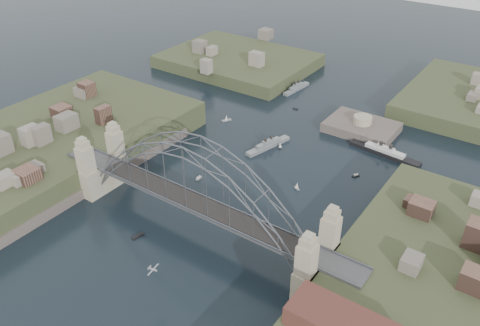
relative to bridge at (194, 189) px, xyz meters
name	(u,v)px	position (x,y,z in m)	size (l,w,h in m)	color
ground	(197,231)	(0.00, 0.00, -12.32)	(500.00, 500.00, 0.00)	black
bridge	(194,189)	(0.00, 0.00, 0.00)	(84.00, 13.80, 24.60)	#464648
shore_west	(46,153)	(-57.32, 0.00, -10.35)	(50.50, 90.00, 12.00)	#394124
headland_nw	(238,65)	(-55.00, 95.00, -11.82)	(60.00, 45.00, 9.00)	#394124
fort_island	(361,132)	(12.00, 70.00, -12.66)	(22.00, 16.00, 9.40)	brown
naval_cruiser_near	(268,145)	(-7.28, 43.53, -11.54)	(6.27, 16.77, 5.02)	gray
naval_cruiser_far	(296,88)	(-21.90, 87.12, -11.55)	(3.43, 14.84, 4.97)	gray
ocean_liner	(385,153)	(23.84, 59.77, -11.48)	(22.44, 5.34, 5.46)	black
aeroplane	(152,269)	(6.45, -21.04, -4.50)	(1.92, 3.52, 0.51)	#A5A7AD
small_boat_a	(199,178)	(-13.76, 17.61, -12.04)	(0.87, 2.35, 1.43)	silver
small_boat_b	(297,186)	(10.99, 29.07, -11.37)	(1.98, 1.47, 2.38)	silver
small_boat_c	(138,236)	(-10.13, -9.72, -12.17)	(1.58, 3.22, 0.45)	silver
small_boat_d	(356,176)	(21.57, 44.00, -12.04)	(1.77, 2.14, 1.43)	silver
small_boat_e	(226,119)	(-28.61, 50.71, -11.63)	(2.62, 3.48, 2.38)	silver
small_boat_f	(280,145)	(-4.01, 45.25, -11.33)	(1.35, 1.82, 2.38)	silver
small_boat_h	(296,109)	(-13.77, 72.12, -12.17)	(1.87, 0.83, 0.45)	silver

